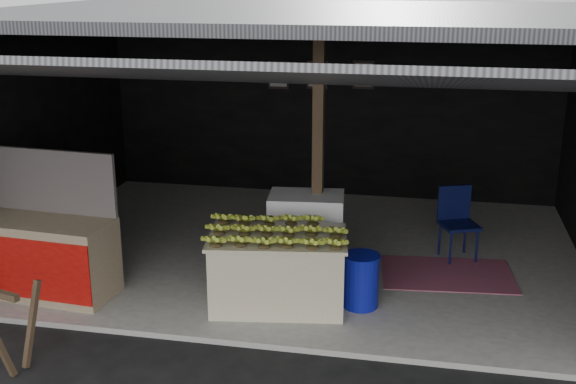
% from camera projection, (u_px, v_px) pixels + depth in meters
% --- Properties ---
extents(ground, '(80.00, 80.00, 0.00)m').
position_uv_depth(ground, '(253.00, 348.00, 6.85)').
color(ground, black).
rests_on(ground, ground).
extents(concrete_slab, '(7.00, 5.00, 0.06)m').
position_uv_depth(concrete_slab, '(301.00, 250.00, 9.18)').
color(concrete_slab, gray).
rests_on(concrete_slab, ground).
extents(shophouse, '(7.40, 7.29, 3.02)m').
position_uv_depth(shophouse, '(306.00, 84.00, 8.87)').
color(shophouse, black).
rests_on(shophouse, ground).
extents(banana_table, '(1.53, 1.07, 0.78)m').
position_uv_depth(banana_table, '(278.00, 271.00, 7.50)').
color(banana_table, beige).
rests_on(banana_table, concrete_slab).
extents(banana_pile, '(1.40, 0.96, 0.15)m').
position_uv_depth(banana_pile, '(278.00, 229.00, 7.37)').
color(banana_pile, gold).
rests_on(banana_pile, banana_table).
extents(white_crate, '(0.90, 0.66, 0.94)m').
position_uv_depth(white_crate, '(306.00, 234.00, 8.33)').
color(white_crate, white).
rests_on(white_crate, concrete_slab).
extents(neighbor_stall, '(1.55, 0.79, 1.55)m').
position_uv_depth(neighbor_stall, '(45.00, 253.00, 7.77)').
color(neighbor_stall, '#998466').
rests_on(neighbor_stall, concrete_slab).
extents(water_barrel, '(0.37, 0.37, 0.55)m').
position_uv_depth(water_barrel, '(361.00, 282.00, 7.51)').
color(water_barrel, '#0C138E').
rests_on(water_barrel, concrete_slab).
extents(plastic_chair, '(0.54, 0.54, 0.88)m').
position_uv_depth(plastic_chair, '(457.00, 216.00, 8.77)').
color(plastic_chair, '#090E35').
rests_on(plastic_chair, concrete_slab).
extents(magenta_rug, '(1.59, 1.14, 0.01)m').
position_uv_depth(magenta_rug, '(447.00, 274.00, 8.38)').
color(magenta_rug, maroon).
rests_on(magenta_rug, concrete_slab).
extents(picture_frames, '(1.62, 0.04, 0.46)m').
position_uv_depth(picture_frames, '(319.00, 75.00, 10.90)').
color(picture_frames, black).
rests_on(picture_frames, shophouse).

